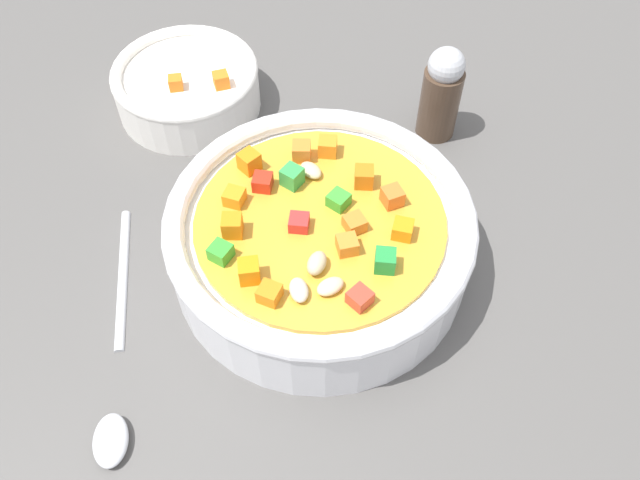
% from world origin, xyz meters
% --- Properties ---
extents(ground_plane, '(1.40, 1.40, 0.02)m').
position_xyz_m(ground_plane, '(0.00, 0.00, -0.01)').
color(ground_plane, '#565451').
extents(soup_bowl_main, '(0.21, 0.21, 0.06)m').
position_xyz_m(soup_bowl_main, '(0.00, 0.00, 0.03)').
color(soup_bowl_main, white).
rests_on(soup_bowl_main, ground_plane).
extents(spoon, '(0.16, 0.13, 0.01)m').
position_xyz_m(spoon, '(0.04, 0.15, 0.00)').
color(spoon, silver).
rests_on(spoon, ground_plane).
extents(side_bowl_small, '(0.12, 0.12, 0.05)m').
position_xyz_m(side_bowl_small, '(0.19, -0.04, 0.02)').
color(side_bowl_small, white).
rests_on(side_bowl_small, ground_plane).
extents(pepper_shaker, '(0.03, 0.03, 0.08)m').
position_xyz_m(pepper_shaker, '(0.02, -0.16, 0.04)').
color(pepper_shaker, '#4C3828').
rests_on(pepper_shaker, ground_plane).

